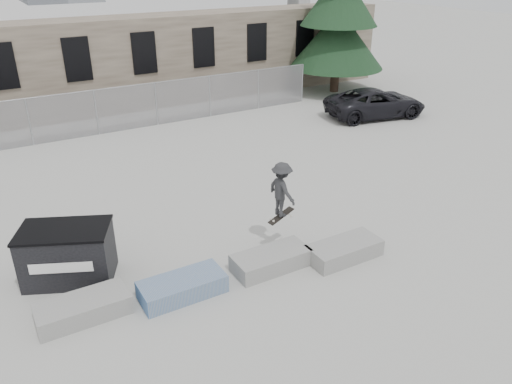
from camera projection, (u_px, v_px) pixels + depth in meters
ground at (226, 275)px, 12.57m from camera, size 120.00×120.00×0.00m
stone_wall at (73, 68)px, 24.25m from camera, size 36.00×2.58×4.50m
chainlink_fence at (96, 112)px, 21.87m from camera, size 22.06×0.06×2.02m
planter_far_left at (83, 307)px, 11.03m from camera, size 2.00×0.90×0.45m
planter_center_left at (182, 286)px, 11.74m from camera, size 2.00×0.90×0.45m
planter_center_right at (271, 259)px, 12.76m from camera, size 2.00×0.90×0.45m
planter_offset at (344, 250)px, 13.18m from camera, size 2.00×0.90×0.45m
dumpster at (68, 254)px, 12.16m from camera, size 2.48×2.06×1.40m
spruce_tree at (339, 9)px, 27.31m from camera, size 5.29×5.29×11.50m
suv at (376, 103)px, 24.46m from camera, size 5.32×3.21×1.38m
skateboarder at (282, 190)px, 13.05m from camera, size 0.79×1.01×1.67m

